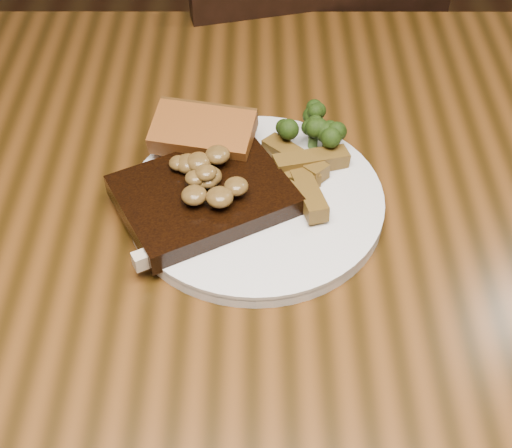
{
  "coord_description": "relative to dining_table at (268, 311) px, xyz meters",
  "views": [
    {
      "loc": [
        -0.01,
        -0.45,
        1.27
      ],
      "look_at": [
        -0.01,
        0.01,
        0.78
      ],
      "focal_mm": 50.0,
      "sensor_mm": 36.0,
      "label": 1
    }
  ],
  "objects": [
    {
      "name": "potato_wedges",
      "position": [
        0.05,
        0.08,
        0.12
      ],
      "size": [
        0.1,
        0.1,
        0.02
      ],
      "primitive_type": null,
      "color": "brown",
      "rests_on": "plate"
    },
    {
      "name": "garlic_bread",
      "position": [
        -0.07,
        0.13,
        0.12
      ],
      "size": [
        0.11,
        0.08,
        0.02
      ],
      "primitive_type": "cube",
      "rotation": [
        0.0,
        0.0,
        -0.21
      ],
      "color": "brown",
      "rests_on": "plate"
    },
    {
      "name": "chair_far",
      "position": [
        0.06,
        0.57,
        -0.22
      ],
      "size": [
        0.46,
        0.46,
        0.8
      ],
      "rotation": [
        0.0,
        0.0,
        3.38
      ],
      "color": "black",
      "rests_on": "ground"
    },
    {
      "name": "plate",
      "position": [
        -0.01,
        0.06,
        0.1
      ],
      "size": [
        0.27,
        0.27,
        0.01
      ],
      "primitive_type": "cylinder",
      "rotation": [
        0.0,
        0.0,
        0.04
      ],
      "color": "silver",
      "rests_on": "dining_table"
    },
    {
      "name": "mushroom_pile",
      "position": [
        -0.06,
        0.06,
        0.14
      ],
      "size": [
        0.07,
        0.07,
        0.03
      ],
      "primitive_type": null,
      "color": "brown",
      "rests_on": "steak"
    },
    {
      "name": "dining_table",
      "position": [
        0.0,
        0.0,
        0.0
      ],
      "size": [
        1.6,
        0.9,
        0.75
      ],
      "color": "#502D10",
      "rests_on": "ground"
    },
    {
      "name": "steak",
      "position": [
        -0.06,
        0.05,
        0.12
      ],
      "size": [
        0.2,
        0.19,
        0.02
      ],
      "primitive_type": "cube",
      "rotation": [
        0.0,
        0.0,
        0.49
      ],
      "color": "black",
      "rests_on": "plate"
    },
    {
      "name": "steak_bone",
      "position": [
        -0.06,
        -0.0,
        0.11
      ],
      "size": [
        0.12,
        0.07,
        0.02
      ],
      "primitive_type": "cube",
      "rotation": [
        0.0,
        0.0,
        0.49
      ],
      "color": "beige",
      "rests_on": "plate"
    },
    {
      "name": "broccoli_cluster",
      "position": [
        0.05,
        0.14,
        0.12
      ],
      "size": [
        0.06,
        0.06,
        0.04
      ],
      "primitive_type": null,
      "color": "#1F350C",
      "rests_on": "plate"
    }
  ]
}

